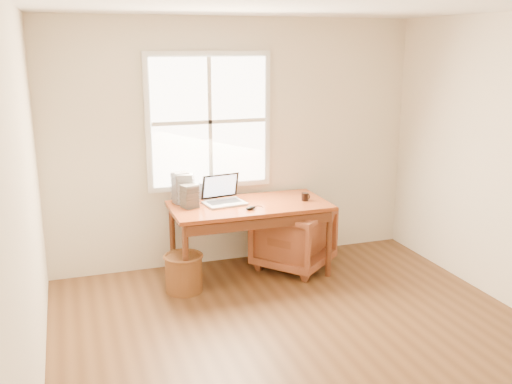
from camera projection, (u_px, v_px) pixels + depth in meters
room_shell at (316, 187)px, 4.14m from camera, size 4.04×4.54×2.64m
desk at (249, 206)px, 5.80m from camera, size 1.60×0.80×0.04m
armchair at (293, 238)px, 6.05m from camera, size 1.01×1.01×0.66m
wicker_stool at (184, 273)px, 5.50m from camera, size 0.37×0.37×0.36m
laptop at (225, 190)px, 5.73m from camera, size 0.48×0.49×0.31m
mouse at (250, 208)px, 5.58m from camera, size 0.12×0.09×0.04m
coffee_mug at (305, 197)px, 5.90m from camera, size 0.09×0.09×0.08m
cd_stack_a at (186, 189)px, 5.76m from camera, size 0.20×0.19×0.31m
cd_stack_b at (189, 196)px, 5.64m from camera, size 0.18×0.17×0.23m
cd_stack_c at (180, 187)px, 5.79m from camera, size 0.17×0.16×0.32m
cd_stack_d at (208, 191)px, 5.97m from camera, size 0.17×0.16×0.17m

